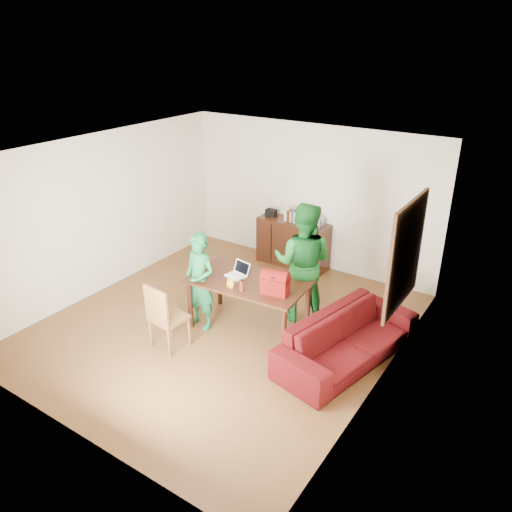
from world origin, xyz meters
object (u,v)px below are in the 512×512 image
Objects in this scene: chair at (169,329)px; sofa at (348,339)px; red_bag at (275,284)px; bottle at (242,285)px; person_near at (200,282)px; laptop at (236,274)px; person_far at (303,263)px; table at (249,287)px.

sofa is (2.26, 1.13, 0.03)m from chair.
red_bag is (1.20, 0.93, 0.66)m from chair.
bottle is 0.08× the size of sofa.
person_near is 0.55m from laptop.
bottle is at bearing 49.65° from chair.
sofa is (1.48, 0.41, -0.58)m from bottle.
chair is 1.22m from bottle.
person_far is at bearing 48.42° from person_near.
table is 0.74m from person_near.
person_near is (0.03, 0.70, 0.47)m from chair.
chair is 0.67× the size of person_near.
laptop is at bearing 161.47° from red_bag.
person_near is 4.03× the size of red_bag.
person_far reaches higher than chair.
table is at bearing 12.12° from laptop.
person_far is 1.39m from sofa.
person_near is 0.76m from bottle.
person_far is 0.84m from red_bag.
chair is 0.46× the size of sofa.
laptop is (-0.75, -0.72, -0.10)m from person_far.
table is 0.92m from person_far.
bottle is 0.48m from red_bag.
person_far is (0.52, 0.72, 0.25)m from table.
laptop is (0.41, 0.35, 0.10)m from person_near.
sofa is (1.07, -0.63, -0.63)m from person_far.
table is 1.63m from sofa.
person_far is at bearing 49.90° from table.
person_far reaches higher than sofa.
laptop is 1.89m from sofa.
sofa is (2.23, 0.44, -0.44)m from person_near.
laptop is at bearing 73.60° from chair.
chair is at bearing -127.24° from table.
red_bag is at bearing 16.90° from person_near.
table reaches higher than sofa.
person_far is at bearing 68.32° from bottle.
chair is 3.11× the size of laptop.
chair is 2.70× the size of red_bag.
bottle is at bearing 7.93° from person_near.
person_far is at bearing 55.20° from laptop.
chair is at bearing -152.36° from red_bag.
bottle is 0.47× the size of red_bag.
red_bag is 0.17× the size of sofa.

